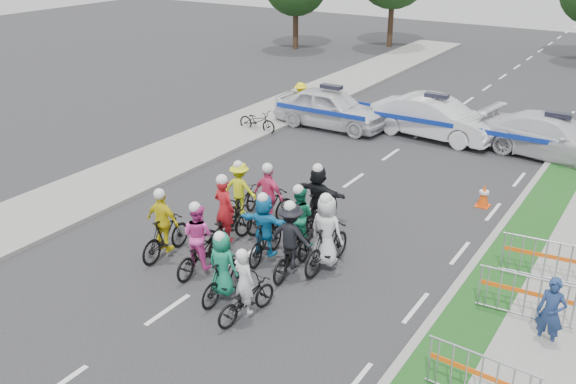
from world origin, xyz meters
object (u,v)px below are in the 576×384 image
Objects in this scene: rider_9 at (270,204)px; barrier_2 at (545,262)px; rider_6 at (226,222)px; police_car_2 at (555,137)px; rider_4 at (291,245)px; rider_11 at (318,201)px; rider_0 at (246,295)px; rider_7 at (326,240)px; barrier_0 at (480,382)px; rider_8 at (300,226)px; rider_1 at (223,273)px; rider_2 at (199,245)px; parked_bike at (257,121)px; spectator_0 at (551,313)px; rider_10 at (241,196)px; rider_5 at (265,231)px; police_car_1 at (435,118)px; cone_0 at (484,196)px; marshal_hiviz at (301,100)px; police_car_0 at (331,108)px; barrier_1 at (525,298)px; rider_3 at (165,230)px.

barrier_2 is at bearing -162.70° from rider_9.
rider_6 is 13.06m from police_car_2.
rider_4 is 2.59m from rider_11.
rider_0 is 0.85× the size of rider_7.
barrier_0 is at bearing 147.33° from rider_11.
rider_7 is 1.06× the size of rider_11.
rider_1 is at bearing 78.64° from rider_8.
rider_6 is (-0.29, 1.43, -0.03)m from rider_2.
rider_9 is at bearing -48.52° from rider_4.
spectator_0 is at bearing -122.56° from parked_bike.
rider_10 is at bearing -23.75° from rider_8.
barrier_0 is at bearing 151.67° from rider_5.
rider_1 is 4.30m from rider_11.
rider_5 is 0.94× the size of rider_9.
police_car_1 is 15.41m from barrier_0.
barrier_2 is at bearing -55.49° from cone_0.
marshal_hiviz is at bearing -50.30° from rider_11.
rider_5 is at bearing 55.42° from rider_8.
barrier_2 is at bearing -171.43° from rider_11.
marshal_hiviz is at bearing -71.38° from rider_2.
rider_4 is 0.94m from rider_5.
spectator_0 is at bearing -135.07° from police_car_0.
police_car_0 is 16.70m from barrier_0.
barrier_0 is at bearing 151.20° from rider_7.
rider_5 is at bearing -174.24° from police_car_1.
rider_7 is at bearing 148.37° from barrier_0.
rider_10 is 0.91× the size of barrier_0.
rider_4 is at bearing -113.36° from cone_0.
rider_9 is at bearing 173.52° from barrier_1.
rider_8 is at bearing -138.30° from parked_bike.
marshal_hiviz is (-6.27, 10.36, 0.08)m from rider_8.
police_car_2 reaches higher than cone_0.
rider_0 is at bearing 178.88° from barrier_0.
rider_3 is 1.04× the size of rider_10.
rider_6 is at bearing 60.81° from rider_11.
rider_1 is 0.36× the size of police_car_0.
rider_8 is (0.46, 0.90, -0.09)m from rider_5.
rider_3 is 0.97× the size of rider_4.
marshal_hiviz is (-4.50, 11.17, 0.11)m from rider_6.
cone_0 is at bearing -121.01° from police_car_0.
rider_3 is at bearing -7.44° from rider_2.
rider_6 is at bearing -36.10° from rider_0.
rider_3 is at bearing 161.28° from police_car_2.
rider_2 is 1.22× the size of spectator_0.
police_car_2 is 11.22m from parked_bike.
rider_9 is 1.08m from rider_10.
rider_10 is 12.05m from police_car_2.
police_car_1 is at bearing -95.04° from rider_8.
rider_11 is at bearing -52.41° from rider_7.
rider_0 is at bearing 108.32° from rider_5.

